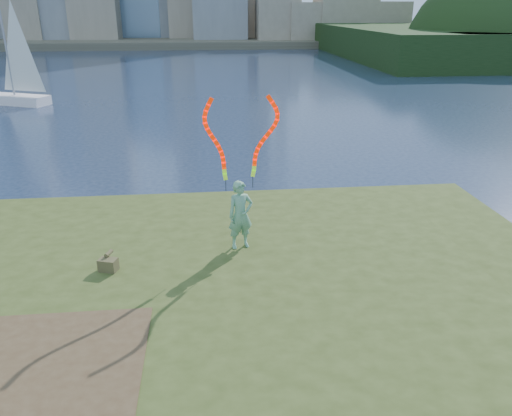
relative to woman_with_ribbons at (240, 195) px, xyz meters
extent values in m
plane|color=#19263F|center=(-1.42, -0.97, -2.19)|extent=(320.00, 320.00, 0.00)
cube|color=#344317|center=(-1.42, -3.47, -2.04)|extent=(20.00, 18.00, 0.30)
cube|color=#344317|center=(-1.42, -3.17, -1.79)|extent=(17.00, 15.00, 0.30)
cube|color=#344317|center=(-1.42, -2.97, -1.54)|extent=(14.00, 12.00, 0.30)
cube|color=#47331E|center=(-3.62, -4.17, -1.38)|extent=(3.20, 3.00, 0.02)
cube|color=#514B3B|center=(-1.42, 94.03, -1.59)|extent=(320.00, 40.00, 1.20)
imported|color=#217D48|center=(0.00, -0.03, -0.51)|extent=(0.73, 0.58, 1.77)
cylinder|color=black|center=(-0.35, 0.00, 0.28)|extent=(0.02, 0.02, 0.30)
cylinder|color=black|center=(0.33, 0.19, 0.28)|extent=(0.02, 0.02, 0.30)
cube|color=brown|center=(-3.17, -0.96, -1.25)|extent=(0.48, 0.39, 0.30)
cylinder|color=brown|center=(-3.17, -0.76, -1.05)|extent=(0.18, 0.29, 0.10)
cube|color=white|center=(-14.35, 26.35, -1.89)|extent=(5.25, 3.54, 0.70)
cylinder|color=gray|center=(-14.35, 26.35, 2.03)|extent=(0.14, 0.14, 7.65)
camera|label=1|loc=(-0.80, -11.55, 4.33)|focal=35.00mm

